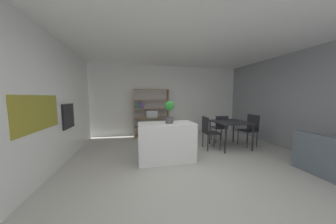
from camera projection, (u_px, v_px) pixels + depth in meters
The scene contains 14 objects.
ground_plane at pixel (185, 168), 3.22m from camera, with size 9.25×9.25×0.00m, color beige.
ceiling_slab at pixel (187, 32), 2.94m from camera, with size 6.73×6.39×0.06m.
back_partition at pixel (161, 100), 6.16m from camera, with size 6.73×0.06×2.75m, color white.
right_partition_gray at pixel (312, 102), 3.78m from camera, with size 0.06×6.39×2.75m, color gray.
tall_cabinet_run_left at pixel (13, 105), 2.46m from camera, with size 0.67×5.77×2.75m, color white.
cabinet_niche_splashback at pixel (38, 113), 2.55m from camera, with size 0.01×1.23×0.60m.
built_in_oven at pixel (68, 116), 3.63m from camera, with size 0.06×0.57×0.59m.
kitchen_island at pixel (166, 142), 3.59m from camera, with size 1.32×0.64×0.90m, color white.
potted_plant_on_island at pixel (169, 110), 3.50m from camera, with size 0.22×0.22×0.52m.
open_bookshelf at pixel (150, 114), 5.79m from camera, with size 1.32×0.34×1.81m.
dining_table at pixel (230, 124), 4.49m from camera, with size 0.98×0.97×0.79m.
dining_chair_far at pixel (220, 126), 5.00m from camera, with size 0.46×0.48×0.90m.
dining_chair_island_side at pixel (208, 130), 4.36m from camera, with size 0.45×0.47×0.95m.
dining_chair_window_side at pixel (250, 127), 4.66m from camera, with size 0.44×0.47×0.97m.
Camera 1 is at (-1.02, -2.93, 1.51)m, focal length 16.11 mm.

